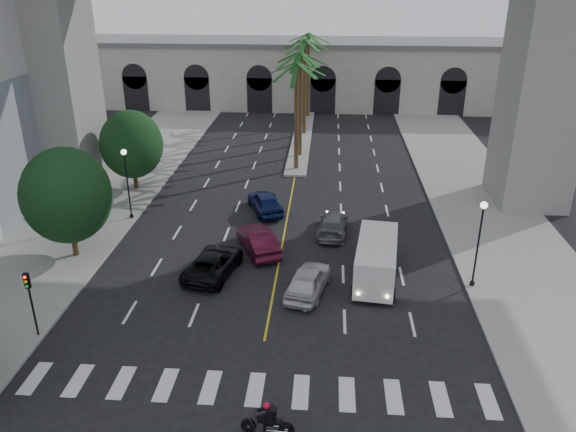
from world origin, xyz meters
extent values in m
plane|color=black|center=(0.00, 0.00, 0.00)|extent=(140.00, 140.00, 0.00)
cube|color=gray|center=(-15.00, 15.00, 0.07)|extent=(8.00, 100.00, 0.15)
cube|color=gray|center=(15.00, 15.00, 0.07)|extent=(8.00, 100.00, 0.15)
cube|color=gray|center=(0.00, 38.00, 0.10)|extent=(2.00, 24.00, 0.20)
cube|color=beige|center=(0.00, 55.00, 4.00)|extent=(70.00, 10.00, 8.00)
cube|color=slate|center=(0.00, 55.00, 8.25)|extent=(71.00, 10.50, 0.50)
cube|color=gray|center=(18.50, 22.00, 10.40)|extent=(5.00, 6.00, 20.80)
cube|color=gray|center=(-18.50, 22.00, 10.40)|extent=(5.00, 6.00, 20.80)
cylinder|color=#47331E|center=(0.00, 28.00, 4.75)|extent=(0.40, 0.40, 9.50)
cylinder|color=#47331E|center=(0.10, 32.00, 4.90)|extent=(0.40, 0.40, 9.80)
cylinder|color=#47331E|center=(-0.20, 36.00, 4.65)|extent=(0.40, 0.40, 9.30)
cylinder|color=#47331E|center=(0.15, 40.00, 5.05)|extent=(0.40, 0.40, 10.10)
cylinder|color=#47331E|center=(-0.10, 44.00, 4.80)|extent=(0.40, 0.40, 9.60)
cylinder|color=#47331E|center=(0.20, 48.00, 4.95)|extent=(0.40, 0.40, 9.90)
cylinder|color=#382616|center=(-13.00, 10.00, 1.22)|extent=(0.36, 0.36, 2.45)
ellipsoid|color=black|center=(-13.00, 10.00, 4.22)|extent=(5.44, 5.44, 5.98)
cylinder|color=#382616|center=(-13.00, 22.00, 1.13)|extent=(0.36, 0.36, 2.27)
ellipsoid|color=black|center=(-13.00, 22.00, 3.91)|extent=(5.04, 5.04, 5.54)
cylinder|color=black|center=(-11.40, 16.00, 0.18)|extent=(0.28, 0.28, 0.36)
cylinder|color=black|center=(-11.40, 16.00, 2.60)|extent=(0.11, 0.11, 5.00)
sphere|color=white|center=(-11.40, 16.00, 5.15)|extent=(0.40, 0.40, 0.40)
cylinder|color=black|center=(11.40, 8.00, 0.18)|extent=(0.28, 0.28, 0.36)
cylinder|color=black|center=(11.40, 8.00, 2.60)|extent=(0.11, 0.11, 5.00)
sphere|color=white|center=(11.40, 8.00, 5.15)|extent=(0.40, 0.40, 0.40)
cylinder|color=black|center=(-11.30, 1.50, 1.75)|extent=(0.10, 0.10, 3.50)
cube|color=black|center=(-11.30, 1.50, 3.25)|extent=(0.25, 0.18, 0.80)
cylinder|color=black|center=(0.05, -3.95, 0.32)|extent=(0.64, 0.14, 0.63)
cylinder|color=black|center=(1.56, -4.05, 0.32)|extent=(0.64, 0.14, 0.63)
cube|color=silver|center=(0.86, -4.00, 0.40)|extent=(0.44, 0.32, 0.27)
cube|color=black|center=(0.70, -3.99, 0.69)|extent=(0.59, 0.27, 0.21)
cube|color=black|center=(1.18, -4.02, 0.65)|extent=(0.49, 0.28, 0.13)
cylinder|color=black|center=(0.28, -3.97, 0.93)|extent=(0.07, 0.58, 0.03)
cube|color=black|center=(0.93, -4.01, 1.05)|extent=(0.30, 0.42, 0.55)
cube|color=black|center=(1.10, -4.02, 1.11)|extent=(0.17, 0.32, 0.40)
sphere|color=red|center=(0.79, -4.00, 1.41)|extent=(0.27, 0.27, 0.27)
imported|color=silver|center=(1.97, 6.73, 0.79)|extent=(2.91, 4.95, 1.58)
imported|color=#470E21|center=(-1.50, 11.58, 0.81)|extent=(3.54, 5.17, 1.62)
imported|color=black|center=(-3.79, 8.49, 0.73)|extent=(3.38, 5.60, 1.45)
imported|color=slate|center=(3.34, 14.71, 0.69)|extent=(2.32, 4.88, 1.37)
imported|color=#111E4F|center=(-1.74, 18.16, 0.81)|extent=(3.52, 5.10, 1.61)
cube|color=silver|center=(5.86, 8.37, 1.44)|extent=(2.91, 6.19, 2.21)
cube|color=black|center=(5.52, 5.57, 1.71)|extent=(2.06, 0.52, 0.94)
cylinder|color=black|center=(4.56, 6.41, 0.39)|extent=(0.40, 0.80, 0.77)
cylinder|color=black|center=(6.65, 6.16, 0.39)|extent=(0.40, 0.80, 0.77)
cylinder|color=black|center=(5.07, 10.57, 0.39)|extent=(0.40, 0.80, 0.77)
cylinder|color=black|center=(7.16, 10.32, 0.39)|extent=(0.40, 0.80, 0.77)
camera|label=1|loc=(2.86, -20.76, 16.86)|focal=35.00mm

